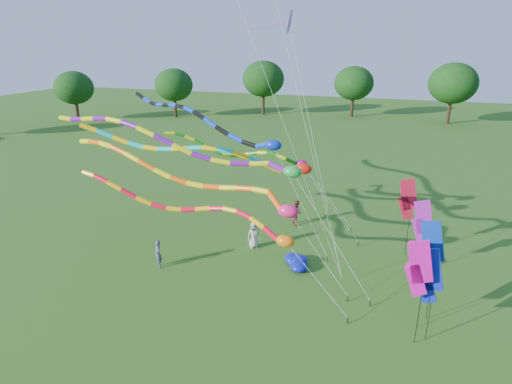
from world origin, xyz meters
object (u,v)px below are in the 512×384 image
(person_a, at_px, (254,235))
(blue_nylon_heap, at_px, (299,265))
(tube_kite_orange, at_px, (201,181))
(tube_kite_red, at_px, (206,213))
(person_b, at_px, (158,254))
(person_c, at_px, (296,212))

(person_a, bearing_deg, blue_nylon_heap, -61.76)
(tube_kite_orange, bearing_deg, tube_kite_red, -51.20)
(blue_nylon_heap, bearing_deg, tube_kite_orange, -169.73)
(tube_kite_orange, relative_size, person_b, 10.27)
(tube_kite_red, relative_size, tube_kite_orange, 0.83)
(blue_nylon_heap, xyz_separation_m, person_b, (-7.39, -2.17, 0.55))
(tube_kite_red, relative_size, person_c, 7.87)
(tube_kite_orange, bearing_deg, person_a, 62.01)
(blue_nylon_heap, relative_size, person_c, 0.67)
(person_b, relative_size, person_c, 0.92)
(tube_kite_red, height_order, tube_kite_orange, tube_kite_orange)
(person_b, bearing_deg, tube_kite_orange, 77.90)
(blue_nylon_heap, xyz_separation_m, person_c, (-1.54, 5.90, 0.62))
(tube_kite_red, xyz_separation_m, person_a, (0.69, 5.04, -3.29))
(tube_kite_orange, bearing_deg, person_b, -141.30)
(person_b, bearing_deg, person_c, 102.67)
(person_b, height_order, person_c, person_c)
(tube_kite_red, height_order, person_a, tube_kite_red)
(tube_kite_orange, relative_size, blue_nylon_heap, 14.15)
(tube_kite_red, relative_size, blue_nylon_heap, 11.77)
(tube_kite_red, height_order, person_c, tube_kite_red)
(tube_kite_orange, distance_m, person_a, 5.25)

